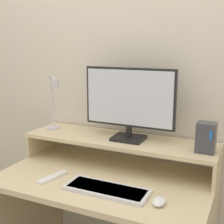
{
  "coord_description": "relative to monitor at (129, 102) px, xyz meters",
  "views": [
    {
      "loc": [
        0.68,
        -1.05,
        1.42
      ],
      "look_at": [
        0.02,
        0.38,
        1.06
      ],
      "focal_mm": 50.0,
      "sensor_mm": 36.0,
      "label": 1
    }
  ],
  "objects": [
    {
      "name": "monitor_shelf",
      "position": [
        -0.06,
        0.0,
        -0.24
      ],
      "size": [
        1.12,
        0.31,
        0.16
      ],
      "color": "beige",
      "rests_on": "desk"
    },
    {
      "name": "desk",
      "position": [
        -0.06,
        -0.19,
        -0.59
      ],
      "size": [
        1.12,
        0.68,
        0.72
      ],
      "color": "beige",
      "rests_on": "ground_plane"
    },
    {
      "name": "mouse",
      "position": [
        0.29,
        -0.36,
        -0.36
      ],
      "size": [
        0.06,
        0.09,
        0.03
      ],
      "color": "white",
      "rests_on": "desk"
    },
    {
      "name": "router_dock",
      "position": [
        0.43,
        -0.03,
        -0.14
      ],
      "size": [
        0.09,
        0.09,
        0.15
      ],
      "color": "#3D3D42",
      "rests_on": "monitor_shelf"
    },
    {
      "name": "desk_lamp",
      "position": [
        -0.47,
        -0.05,
        -0.04
      ],
      "size": [
        0.2,
        0.21,
        0.35
      ],
      "color": "silver",
      "rests_on": "monitor_shelf"
    },
    {
      "name": "keyboard",
      "position": [
        0.03,
        -0.35,
        -0.37
      ],
      "size": [
        0.41,
        0.16,
        0.02
      ],
      "color": "silver",
      "rests_on": "desk"
    },
    {
      "name": "remote_control",
      "position": [
        -0.29,
        -0.34,
        -0.37
      ],
      "size": [
        0.08,
        0.19,
        0.02
      ],
      "color": "white",
      "rests_on": "desk"
    },
    {
      "name": "wall_back",
      "position": [
        -0.06,
        0.19,
        0.15
      ],
      "size": [
        6.0,
        0.05,
        2.5
      ],
      "color": "beige",
      "rests_on": "ground_plane"
    },
    {
      "name": "monitor",
      "position": [
        0.0,
        0.0,
        0.0
      ],
      "size": [
        0.52,
        0.15,
        0.41
      ],
      "color": "black",
      "rests_on": "monitor_shelf"
    }
  ]
}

